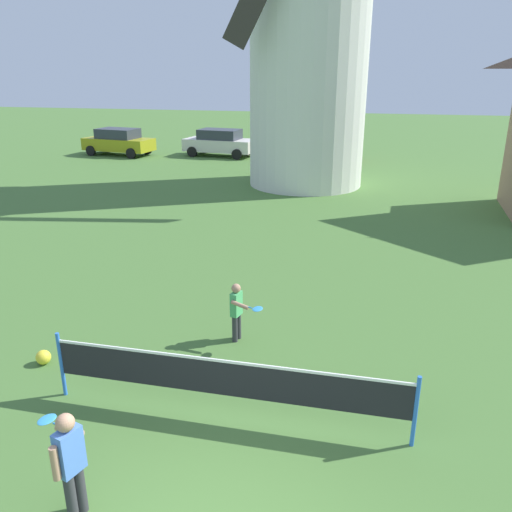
{
  "coord_description": "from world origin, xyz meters",
  "views": [
    {
      "loc": [
        1.44,
        -3.91,
        4.91
      ],
      "look_at": [
        -0.43,
        4.29,
        1.87
      ],
      "focal_mm": 36.47,
      "sensor_mm": 36.0,
      "label": 1
    }
  ],
  "objects_px": {
    "windmill": "(310,7)",
    "player_far": "(237,309)",
    "player_near": "(70,459)",
    "tennis_net": "(225,378)",
    "stray_ball": "(43,357)",
    "parked_car_red": "(313,145)",
    "parked_car_cream": "(220,142)",
    "parked_car_mustard": "(118,141)"
  },
  "relations": [
    {
      "from": "tennis_net",
      "to": "player_far",
      "type": "bearing_deg",
      "value": 100.52
    },
    {
      "from": "player_near",
      "to": "windmill",
      "type": "bearing_deg",
      "value": 89.78
    },
    {
      "from": "tennis_net",
      "to": "parked_car_red",
      "type": "relative_size",
      "value": 1.23
    },
    {
      "from": "tennis_net",
      "to": "parked_car_mustard",
      "type": "height_order",
      "value": "parked_car_mustard"
    },
    {
      "from": "parked_car_mustard",
      "to": "player_near",
      "type": "bearing_deg",
      "value": -64.21
    },
    {
      "from": "windmill",
      "to": "tennis_net",
      "type": "bearing_deg",
      "value": -86.13
    },
    {
      "from": "parked_car_mustard",
      "to": "tennis_net",
      "type": "bearing_deg",
      "value": -59.84
    },
    {
      "from": "player_far",
      "to": "parked_car_mustard",
      "type": "distance_m",
      "value": 24.01
    },
    {
      "from": "parked_car_cream",
      "to": "parked_car_red",
      "type": "xyz_separation_m",
      "value": [
        5.51,
        -0.02,
        0.0
      ]
    },
    {
      "from": "parked_car_cream",
      "to": "parked_car_red",
      "type": "relative_size",
      "value": 1.0
    },
    {
      "from": "parked_car_red",
      "to": "windmill",
      "type": "bearing_deg",
      "value": -85.82
    },
    {
      "from": "parked_car_mustard",
      "to": "parked_car_red",
      "type": "height_order",
      "value": "same"
    },
    {
      "from": "stray_ball",
      "to": "windmill",
      "type": "bearing_deg",
      "value": 81.48
    },
    {
      "from": "tennis_net",
      "to": "player_far",
      "type": "distance_m",
      "value": 2.37
    },
    {
      "from": "tennis_net",
      "to": "player_near",
      "type": "relative_size",
      "value": 3.88
    },
    {
      "from": "player_near",
      "to": "parked_car_mustard",
      "type": "height_order",
      "value": "parked_car_mustard"
    },
    {
      "from": "windmill",
      "to": "parked_car_cream",
      "type": "bearing_deg",
      "value": 131.4
    },
    {
      "from": "stray_ball",
      "to": "parked_car_mustard",
      "type": "bearing_deg",
      "value": 113.69
    },
    {
      "from": "player_far",
      "to": "player_near",
      "type": "bearing_deg",
      "value": -100.02
    },
    {
      "from": "windmill",
      "to": "parked_car_red",
      "type": "relative_size",
      "value": 3.51
    },
    {
      "from": "parked_car_mustard",
      "to": "windmill",
      "type": "bearing_deg",
      "value": -25.9
    },
    {
      "from": "windmill",
      "to": "player_near",
      "type": "height_order",
      "value": "windmill"
    },
    {
      "from": "player_far",
      "to": "parked_car_mustard",
      "type": "xyz_separation_m",
      "value": [
        -12.74,
        20.35,
        0.15
      ]
    },
    {
      "from": "tennis_net",
      "to": "player_near",
      "type": "height_order",
      "value": "player_near"
    },
    {
      "from": "stray_ball",
      "to": "parked_car_red",
      "type": "height_order",
      "value": "parked_car_red"
    },
    {
      "from": "player_near",
      "to": "player_far",
      "type": "height_order",
      "value": "player_near"
    },
    {
      "from": "windmill",
      "to": "parked_car_red",
      "type": "distance_m",
      "value": 9.37
    },
    {
      "from": "player_near",
      "to": "parked_car_cream",
      "type": "relative_size",
      "value": 0.32
    },
    {
      "from": "windmill",
      "to": "parked_car_mustard",
      "type": "relative_size",
      "value": 3.52
    },
    {
      "from": "player_near",
      "to": "player_far",
      "type": "distance_m",
      "value": 4.48
    },
    {
      "from": "stray_ball",
      "to": "tennis_net",
      "type": "bearing_deg",
      "value": -11.79
    },
    {
      "from": "parked_car_cream",
      "to": "windmill",
      "type": "bearing_deg",
      "value": -48.6
    },
    {
      "from": "windmill",
      "to": "parked_car_mustard",
      "type": "bearing_deg",
      "value": 154.1
    },
    {
      "from": "stray_ball",
      "to": "parked_car_mustard",
      "type": "relative_size",
      "value": 0.06
    },
    {
      "from": "parked_car_cream",
      "to": "player_far",
      "type": "bearing_deg",
      "value": -72.52
    },
    {
      "from": "player_near",
      "to": "tennis_net",
      "type": "bearing_deg",
      "value": 59.85
    },
    {
      "from": "windmill",
      "to": "player_near",
      "type": "relative_size",
      "value": 11.06
    },
    {
      "from": "stray_ball",
      "to": "parked_car_red",
      "type": "distance_m",
      "value": 22.97
    },
    {
      "from": "parked_car_mustard",
      "to": "parked_car_cream",
      "type": "height_order",
      "value": "same"
    },
    {
      "from": "tennis_net",
      "to": "player_near",
      "type": "bearing_deg",
      "value": -120.15
    },
    {
      "from": "player_near",
      "to": "parked_car_red",
      "type": "xyz_separation_m",
      "value": [
        -0.43,
        25.71,
        0.02
      ]
    },
    {
      "from": "windmill",
      "to": "player_far",
      "type": "bearing_deg",
      "value": -87.21
    }
  ]
}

